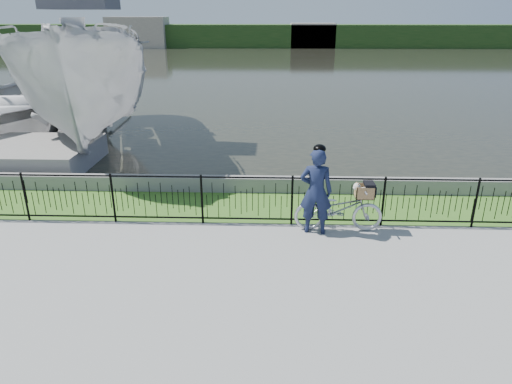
{
  "coord_description": "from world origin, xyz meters",
  "views": [
    {
      "loc": [
        0.53,
        -7.72,
        4.42
      ],
      "look_at": [
        0.23,
        1.0,
        1.0
      ],
      "focal_mm": 32.0,
      "sensor_mm": 36.0,
      "label": 1
    }
  ],
  "objects_px": {
    "cyclist": "(316,190)",
    "boat_near": "(90,80)",
    "boat_far": "(20,102)",
    "bicycle_rig": "(339,208)"
  },
  "relations": [
    {
      "from": "boat_near",
      "to": "boat_far",
      "type": "xyz_separation_m",
      "value": [
        -3.84,
        2.12,
        -1.17
      ]
    },
    {
      "from": "cyclist",
      "to": "boat_near",
      "type": "distance_m",
      "value": 10.29
    },
    {
      "from": "boat_near",
      "to": "boat_far",
      "type": "distance_m",
      "value": 4.53
    },
    {
      "from": "boat_near",
      "to": "boat_far",
      "type": "bearing_deg",
      "value": 151.12
    },
    {
      "from": "cyclist",
      "to": "boat_far",
      "type": "distance_m",
      "value": 14.48
    },
    {
      "from": "bicycle_rig",
      "to": "cyclist",
      "type": "bearing_deg",
      "value": -167.05
    },
    {
      "from": "cyclist",
      "to": "boat_far",
      "type": "bearing_deg",
      "value": 140.44
    },
    {
      "from": "cyclist",
      "to": "boat_near",
      "type": "bearing_deg",
      "value": 135.88
    },
    {
      "from": "cyclist",
      "to": "bicycle_rig",
      "type": "bearing_deg",
      "value": 12.95
    },
    {
      "from": "bicycle_rig",
      "to": "boat_near",
      "type": "distance_m",
      "value": 10.66
    }
  ]
}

